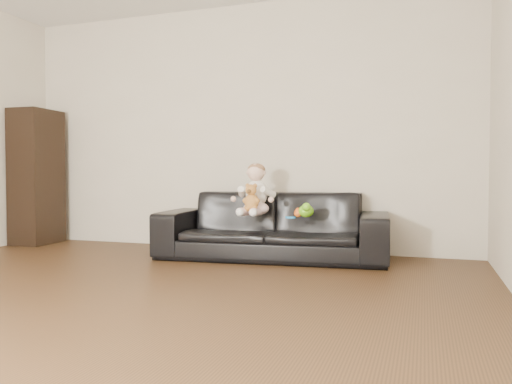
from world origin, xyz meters
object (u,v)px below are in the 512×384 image
(sofa, at_px, (272,225))
(toy_blue_disc, at_px, (291,217))
(baby, at_px, (256,193))
(toy_green, at_px, (306,211))
(toy_rattle, at_px, (298,213))
(teddy_bear, at_px, (251,198))
(cabinet, at_px, (37,177))

(sofa, xyz_separation_m, toy_blue_disc, (0.25, -0.28, 0.11))
(baby, distance_m, toy_green, 0.52)
(baby, height_order, toy_rattle, baby)
(sofa, height_order, teddy_bear, teddy_bear)
(sofa, distance_m, cabinet, 2.90)
(cabinet, xyz_separation_m, toy_green, (3.22, -0.26, -0.30))
(baby, relative_size, teddy_bear, 2.00)
(toy_blue_disc, bearing_deg, teddy_bear, 177.72)
(baby, xyz_separation_m, toy_green, (0.49, -0.04, -0.16))
(cabinet, distance_m, teddy_bear, 2.77)
(toy_rattle, bearing_deg, teddy_bear, -167.02)
(toy_rattle, bearing_deg, toy_blue_disc, -110.18)
(sofa, height_order, toy_green, sofa)
(cabinet, relative_size, teddy_bear, 6.29)
(teddy_bear, xyz_separation_m, toy_blue_disc, (0.37, -0.01, -0.17))
(toy_green, distance_m, toy_rattle, 0.07)
(sofa, relative_size, toy_rattle, 29.15)
(baby, distance_m, toy_rattle, 0.46)
(cabinet, bearing_deg, sofa, -5.15)
(sofa, height_order, toy_blue_disc, sofa)
(teddy_bear, bearing_deg, toy_green, 21.93)
(toy_green, bearing_deg, teddy_bear, -167.39)
(sofa, relative_size, cabinet, 1.40)
(toy_blue_disc, bearing_deg, toy_green, 47.91)
(baby, bearing_deg, sofa, 45.86)
(cabinet, bearing_deg, teddy_bear, -10.75)
(toy_green, relative_size, toy_rattle, 2.23)
(baby, xyz_separation_m, toy_blue_disc, (0.38, -0.16, -0.21))
(toy_blue_disc, bearing_deg, toy_rattle, 69.82)
(sofa, height_order, cabinet, cabinet)
(sofa, xyz_separation_m, toy_green, (0.36, -0.16, 0.16))
(sofa, distance_m, teddy_bear, 0.40)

